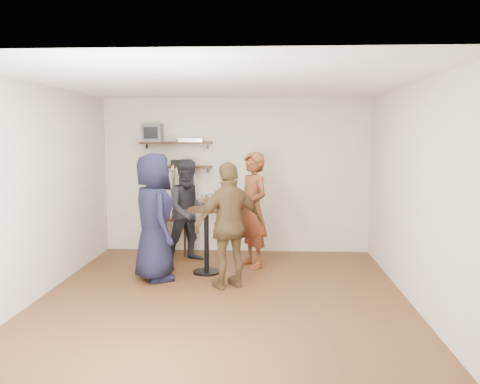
# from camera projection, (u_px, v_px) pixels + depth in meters

# --- Properties ---
(room) EXTENTS (4.58, 5.08, 2.68)m
(room) POSITION_uv_depth(u_px,v_px,m) (223.00, 192.00, 6.13)
(room) COLOR #422115
(room) RESTS_ON ground
(shelf_upper) EXTENTS (1.20, 0.25, 0.04)m
(shelf_upper) POSITION_uv_depth(u_px,v_px,m) (176.00, 143.00, 8.48)
(shelf_upper) COLOR black
(shelf_upper) RESTS_ON room
(shelf_lower) EXTENTS (1.20, 0.25, 0.04)m
(shelf_lower) POSITION_uv_depth(u_px,v_px,m) (176.00, 167.00, 8.52)
(shelf_lower) COLOR black
(shelf_lower) RESTS_ON room
(crt_monitor) EXTENTS (0.32, 0.30, 0.30)m
(crt_monitor) POSITION_uv_depth(u_px,v_px,m) (153.00, 133.00, 8.48)
(crt_monitor) COLOR #59595B
(crt_monitor) RESTS_ON shelf_upper
(dvd_deck) EXTENTS (0.40, 0.24, 0.06)m
(dvd_deck) POSITION_uv_depth(u_px,v_px,m) (191.00, 140.00, 8.46)
(dvd_deck) COLOR silver
(dvd_deck) RESTS_ON shelf_upper
(radio) EXTENTS (0.22, 0.10, 0.10)m
(radio) POSITION_uv_depth(u_px,v_px,m) (178.00, 163.00, 8.51)
(radio) COLOR black
(radio) RESTS_ON shelf_lower
(power_strip) EXTENTS (0.30, 0.05, 0.03)m
(power_strip) POSITION_uv_depth(u_px,v_px,m) (156.00, 165.00, 8.59)
(power_strip) COLOR black
(power_strip) RESTS_ON shelf_lower
(side_table) EXTENTS (0.68, 0.68, 0.64)m
(side_table) POSITION_uv_depth(u_px,v_px,m) (174.00, 222.00, 8.46)
(side_table) COLOR black
(side_table) RESTS_ON room
(vase_lilies) EXTENTS (0.19, 0.19, 0.89)m
(vase_lilies) POSITION_uv_depth(u_px,v_px,m) (174.00, 200.00, 8.41)
(vase_lilies) COLOR silver
(vase_lilies) RESTS_ON side_table
(drinks_table) EXTENTS (0.52, 0.52, 0.95)m
(drinks_table) POSITION_uv_depth(u_px,v_px,m) (206.00, 232.00, 7.28)
(drinks_table) COLOR black
(drinks_table) RESTS_ON room
(wine_glass_fl) EXTENTS (0.07, 0.07, 0.20)m
(wine_glass_fl) POSITION_uv_depth(u_px,v_px,m) (201.00, 199.00, 7.21)
(wine_glass_fl) COLOR silver
(wine_glass_fl) RESTS_ON drinks_table
(wine_glass_fr) EXTENTS (0.07, 0.07, 0.21)m
(wine_glass_fr) POSITION_uv_depth(u_px,v_px,m) (210.00, 199.00, 7.19)
(wine_glass_fr) COLOR silver
(wine_glass_fr) RESTS_ON drinks_table
(wine_glass_bl) EXTENTS (0.06, 0.06, 0.19)m
(wine_glass_bl) POSITION_uv_depth(u_px,v_px,m) (206.00, 199.00, 7.29)
(wine_glass_bl) COLOR silver
(wine_glass_bl) RESTS_ON drinks_table
(wine_glass_br) EXTENTS (0.07, 0.07, 0.20)m
(wine_glass_br) POSITION_uv_depth(u_px,v_px,m) (207.00, 199.00, 7.25)
(wine_glass_br) COLOR silver
(wine_glass_br) RESTS_ON drinks_table
(person_plaid) EXTENTS (0.69, 0.76, 1.73)m
(person_plaid) POSITION_uv_depth(u_px,v_px,m) (253.00, 210.00, 7.61)
(person_plaid) COLOR red
(person_plaid) RESTS_ON room
(person_dark) EXTENTS (0.97, 0.90, 1.61)m
(person_dark) POSITION_uv_depth(u_px,v_px,m) (189.00, 211.00, 7.95)
(person_dark) COLOR black
(person_dark) RESTS_ON room
(person_navy) EXTENTS (0.89, 1.01, 1.75)m
(person_navy) POSITION_uv_depth(u_px,v_px,m) (154.00, 217.00, 6.92)
(person_navy) COLOR black
(person_navy) RESTS_ON room
(person_brown) EXTENTS (1.04, 0.83, 1.65)m
(person_brown) POSITION_uv_depth(u_px,v_px,m) (230.00, 225.00, 6.57)
(person_brown) COLOR #4E3A21
(person_brown) RESTS_ON room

